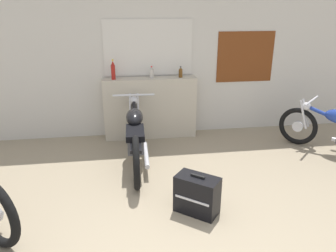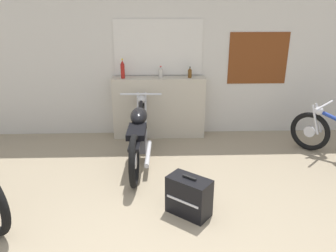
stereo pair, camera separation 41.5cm
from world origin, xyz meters
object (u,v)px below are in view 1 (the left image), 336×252
Objects in this scene: bottle_leftmost at (113,71)px; bottle_center at (181,73)px; motorcycle_black at (135,134)px; hard_case_black at (197,195)px; bottle_left_center at (152,73)px.

bottle_center is at bearing 0.18° from bottle_leftmost.
bottle_center is 1.39m from motorcycle_black.
motorcycle_black is at bearing 114.13° from hard_case_black.
bottle_leftmost is 1.77× the size of bottle_center.
bottle_leftmost reaches higher than hard_case_black.
bottle_left_center is 0.09× the size of motorcycle_black.
bottle_center is (0.47, -0.02, -0.01)m from bottle_left_center.
hard_case_black is at bearing -68.51° from bottle_leftmost.
bottle_leftmost is 1.66× the size of bottle_left_center.
bottle_leftmost reaches higher than motorcycle_black.
motorcycle_black is 1.47m from hard_case_black.
motorcycle_black is 4.06× the size of hard_case_black.
bottle_leftmost reaches higher than bottle_left_center.
bottle_leftmost is at bearing -179.82° from bottle_center.
motorcycle_black is (-0.80, -0.90, -0.68)m from bottle_center.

